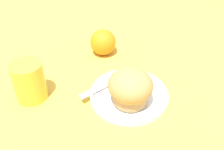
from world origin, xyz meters
The scene contains 8 objects.
ground_plane centered at (0.00, 0.00, 0.00)m, with size 3.00×3.00×0.00m, color gold.
plate centered at (-0.01, -0.02, 0.01)m, with size 0.19×0.19×0.02m.
muffin centered at (-0.04, -0.05, 0.06)m, with size 0.10×0.10×0.08m.
cream_ramekin centered at (0.03, 0.00, 0.03)m, with size 0.05×0.05×0.02m.
berry_pair centered at (-0.03, 0.01, 0.03)m, with size 0.03×0.01×0.01m.
butter_knife centered at (-0.02, 0.03, 0.02)m, with size 0.19×0.04×0.00m.
orange_fruit centered at (0.09, 0.17, 0.04)m, with size 0.08×0.08×0.08m.
juice_glass centered at (-0.17, 0.15, 0.05)m, with size 0.08×0.08×0.10m.
Camera 1 is at (-0.38, -0.31, 0.42)m, focal length 40.00 mm.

